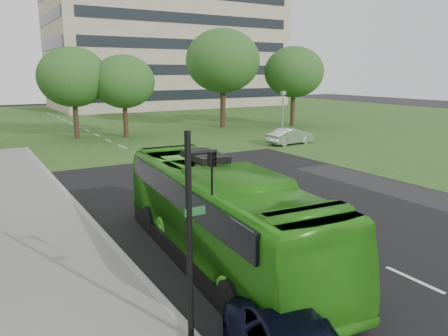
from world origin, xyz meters
name	(u,v)px	position (x,y,z in m)	size (l,w,h in m)	color
ground	(288,223)	(0.00, 0.00, 0.00)	(160.00, 160.00, 0.00)	black
street_surfaces	(115,146)	(-0.38, 22.75, 0.03)	(120.00, 120.00, 0.15)	black
office_building	(168,36)	(21.96, 61.96, 12.50)	(40.10, 20.10, 25.00)	gray
tree_park_b	(73,77)	(-2.17, 28.74, 5.68)	(6.43, 6.43, 8.43)	black
tree_park_c	(124,82)	(2.06, 27.10, 5.26)	(5.84, 5.84, 7.75)	black
tree_park_d	(223,61)	(14.06, 29.10, 7.35)	(8.21, 8.21, 10.86)	black
tree_park_e	(294,72)	(21.71, 26.13, 6.14)	(6.77, 6.77, 9.03)	black
bus	(219,213)	(-4.30, -1.65, 1.61)	(2.70, 11.56, 3.22)	green
sedan	(290,136)	(12.98, 15.82, 0.71)	(1.50, 4.30, 1.42)	#B7B7BC
traffic_light	(195,223)	(-7.04, -5.35, 2.92)	(0.79, 0.22, 4.97)	black
camera_pole	(283,109)	(13.69, 17.84, 2.89)	(0.45, 0.42, 4.48)	gray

